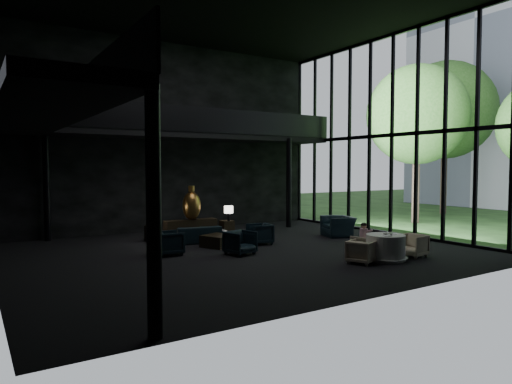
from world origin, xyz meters
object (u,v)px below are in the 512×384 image
lounge_armchair_south (240,241)px  dining_chair_west (361,251)px  coffee_table (218,241)px  child (364,232)px  dining_chair_east (412,245)px  side_table_right (227,227)px  console (191,228)px  lounge_armchair_west (169,241)px  side_table_left (153,233)px  lounge_armchair_east (260,233)px  sofa (198,232)px  bronze_urn (192,205)px  table_lamp_right (229,210)px  dining_table (386,249)px  table_lamp_left (153,213)px  dining_chair_north (365,246)px

lounge_armchair_south → dining_chair_west: 3.70m
coffee_table → child: bearing=-49.2°
dining_chair_east → dining_chair_west: (-1.98, 0.15, -0.03)m
side_table_right → coffee_table: (-1.75, -2.60, -0.06)m
console → lounge_armchair_west: bearing=-124.7°
side_table_left → dining_chair_east: (5.62, -7.05, 0.09)m
side_table_left → lounge_armchair_west: size_ratio=0.65×
lounge_armchair_east → sofa: bearing=-119.7°
console → bronze_urn: bearing=-90.0°
sofa → lounge_armchair_east: lounge_armchair_east is taller
lounge_armchair_south → coffee_table: size_ratio=0.92×
table_lamp_right → dining_table: size_ratio=0.48×
lounge_armchair_west → child: size_ratio=1.57×
sofa → dining_chair_west: 6.17m
side_table_right → child: bearing=-77.3°
side_table_right → table_lamp_right: 0.72m
side_table_right → lounge_armchair_south: bearing=-113.4°
side_table_right → lounge_armchair_east: size_ratio=0.65×
lounge_armchair_east → dining_chair_west: size_ratio=1.23×
side_table_right → sofa: (-1.99, -1.45, 0.14)m
lounge_armchair_east → lounge_armchair_south: bearing=-40.0°
bronze_urn → dining_chair_east: 8.27m
side_table_left → child: child is taller
table_lamp_left → side_table_right: size_ratio=1.27×
lounge_armchair_south → side_table_right: bearing=53.2°
coffee_table → dining_table: dining_table is taller
bronze_urn → sofa: bearing=-105.9°
lounge_armchair_east → console: bearing=-144.9°
lounge_armchair_south → dining_chair_north: lounge_armchair_south is taller
side_table_right → lounge_armchair_west: 4.81m
bronze_urn → coffee_table: bearing=-93.5°
lounge_armchair_south → dining_chair_west: (2.25, -2.93, -0.09)m
side_table_left → coffee_table: size_ratio=0.61×
lounge_armchair_east → lounge_armchair_south: lounge_armchair_south is taller
table_lamp_right → dining_table: (1.35, -7.02, -0.64)m
coffee_table → console: bearing=86.6°
bronze_urn → table_lamp_right: (1.60, -0.07, -0.27)m
console → dining_chair_east: bearing=-61.0°
bronze_urn → lounge_armchair_east: 3.21m
table_lamp_right → lounge_armchair_east: bearing=-95.5°
coffee_table → bronze_urn: bearing=86.5°
console → lounge_armchair_south: 4.19m
lounge_armchair_east → dining_chair_north: 3.83m
side_table_left → bronze_urn: bearing=4.6°
console → dining_chair_west: (2.04, -7.11, 0.00)m
table_lamp_left → dining_chair_east: bearing=-51.4°
bronze_urn → child: bearing=-64.0°
console → side_table_right: 1.60m
child → coffee_table: bearing=-49.2°
lounge_armchair_west → dining_table: lounge_armchair_west is taller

